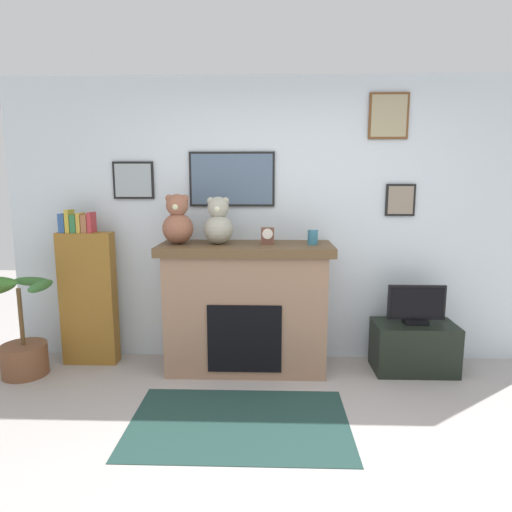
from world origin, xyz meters
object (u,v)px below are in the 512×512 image
potted_plant (23,343)px  mantel_clock (268,236)px  teddy_bear_grey (218,223)px  teddy_bear_cream (178,222)px  bookshelf (88,294)px  candle_jar (313,237)px  tv_stand (414,347)px  fireplace (246,306)px  television (416,306)px

potted_plant → mantel_clock: mantel_clock is taller
teddy_bear_grey → teddy_bear_cream: bearing=-180.0°
bookshelf → candle_jar: bookshelf is taller
potted_plant → bookshelf: bearing=31.5°
potted_plant → teddy_bear_grey: bearing=6.6°
mantel_clock → candle_jar: bearing=0.2°
bookshelf → tv_stand: (2.95, -0.10, -0.43)m
bookshelf → teddy_bear_grey: (1.22, -0.09, 0.67)m
candle_jar → mantel_clock: size_ratio=0.88×
tv_stand → teddy_bear_cream: 2.36m
bookshelf → mantel_clock: bearing=-3.3°
tv_stand → mantel_clock: (-1.30, 0.00, 0.99)m
fireplace → mantel_clock: mantel_clock is taller
candle_jar → teddy_bear_grey: bearing=-180.0°
fireplace → bookshelf: (-1.45, 0.08, 0.08)m
potted_plant → television: size_ratio=1.84×
bookshelf → teddy_bear_grey: 1.39m
teddy_bear_grey → tv_stand: bearing=-0.2°
candle_jar → fireplace: bearing=178.2°
fireplace → potted_plant: fireplace is taller
potted_plant → tv_stand: potted_plant is taller
bookshelf → tv_stand: bearing=-1.9°
bookshelf → fireplace: bearing=-3.0°
mantel_clock → potted_plant: bearing=-174.7°
fireplace → television: 1.49m
candle_jar → teddy_bear_cream: 1.17m
tv_stand → teddy_bear_cream: bearing=179.8°
tv_stand → potted_plant: bearing=-176.8°
bookshelf → tv_stand: 2.98m
teddy_bear_grey → fireplace: bearing=4.4°
bookshelf → potted_plant: bookshelf is taller
television → fireplace: bearing=179.0°
potted_plant → candle_jar: candle_jar is taller
potted_plant → fireplace: bearing=6.3°
bookshelf → teddy_bear_cream: teddy_bear_cream is taller
bookshelf → teddy_bear_cream: bearing=-6.2°
bookshelf → teddy_bear_cream: size_ratio=3.31×
potted_plant → teddy_bear_cream: teddy_bear_cream is taller
fireplace → mantel_clock: bearing=-5.8°
television → teddy_bear_cream: teddy_bear_cream is taller
bookshelf → mantel_clock: 1.74m
bookshelf → mantel_clock: (1.64, -0.10, 0.56)m
potted_plant → television: 3.44m
television → candle_jar: candle_jar is taller
tv_stand → teddy_bear_cream: size_ratio=1.64×
teddy_bear_cream → mantel_clock: bearing=-0.1°
candle_jar → teddy_bear_grey: size_ratio=0.31×
potted_plant → candle_jar: 2.67m
television → teddy_bear_cream: size_ratio=1.16×
television → teddy_bear_grey: teddy_bear_grey is taller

